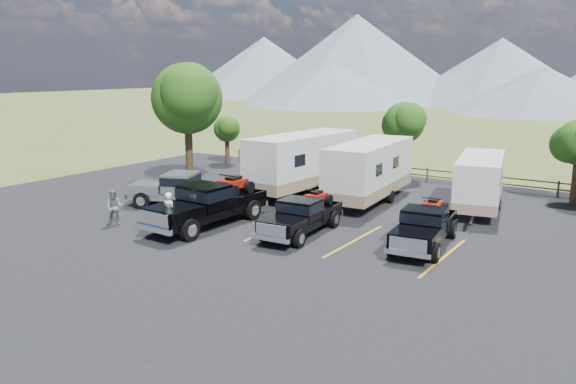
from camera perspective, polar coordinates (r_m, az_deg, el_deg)
The scene contains 17 objects.
ground at distance 22.65m, azimuth -2.45°, elevation -6.74°, with size 320.00×320.00×0.00m, color #475A26.
asphalt_lot at distance 25.00m, azimuth 1.62°, elevation -4.83°, with size 44.00×34.00×0.04m, color black.
stall_lines at distance 25.81m, azimuth 2.80°, elevation -4.22°, with size 12.12×5.50×0.01m.
tree_big_nw at distance 36.46m, azimuth -10.24°, elevation 9.33°, with size 5.54×5.18×7.84m.
tree_north at distance 39.29m, azimuth 11.68°, elevation 6.90°, with size 3.46×3.24×5.25m.
tree_nw_small at distance 44.92m, azimuth -6.24°, elevation 6.39°, with size 2.59×2.43×3.85m.
rail_fence at distance 37.92m, azimuth 16.81°, elevation 1.51°, with size 36.12×0.12×1.00m.
mountain_range at distance 124.89m, azimuth 24.87°, elevation 11.48°, with size 209.00×71.00×20.00m.
rig_left at distance 27.11m, azimuth -8.06°, elevation -1.14°, with size 2.57×6.87×2.27m.
rig_center at distance 25.54m, azimuth 1.44°, elevation -2.33°, with size 2.29×5.64×1.84m.
rig_right at distance 24.47m, azimuth 13.74°, elevation -3.32°, with size 2.54×5.79×1.87m.
trailer_left at distance 33.85m, azimuth 1.47°, elevation 3.02°, with size 3.20×10.30×3.57m.
trailer_center at distance 31.82m, azimuth 8.27°, elevation 2.12°, with size 3.18×9.80×3.39m.
trailer_right at distance 31.42m, azimuth 18.89°, elevation 0.95°, with size 3.42×8.33×2.88m.
pickup_silver at distance 31.06m, azimuth -10.53°, elevation 0.28°, with size 6.53×4.20×1.87m.
person_a at distance 26.29m, azimuth -11.95°, elevation -2.04°, with size 0.69×0.45×1.90m, color silver.
person_b at distance 28.21m, azimuth -17.23°, elevation -1.51°, with size 0.85×0.66×1.74m, color slate.
Camera 1 is at (12.66, -17.25, 7.42)m, focal length 35.00 mm.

